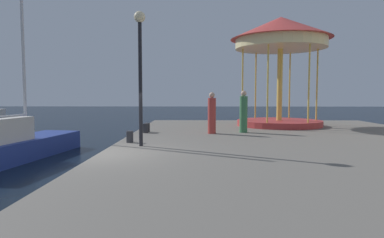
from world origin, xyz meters
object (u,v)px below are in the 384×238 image
object	(u,v)px
bollard_center	(147,127)
bollard_north	(145,128)
bollard_south	(130,137)
person_near_carousel	(212,114)
sailboat_blue	(7,145)
lamp_post_mid_promenade	(140,54)
person_far_corner	(244,113)
carousel	(280,44)

from	to	relation	value
bollard_center	bollard_north	distance (m)	0.35
bollard_south	person_near_carousel	bearing A→B (deg)	43.02
sailboat_blue	bollard_center	xyz separation A→B (m)	(4.70, 2.77, 0.38)
sailboat_blue	bollard_north	world-z (taller)	sailboat_blue
lamp_post_mid_promenade	bollard_center	world-z (taller)	lamp_post_mid_promenade
lamp_post_mid_promenade	person_near_carousel	bearing A→B (deg)	55.53
lamp_post_mid_promenade	bollard_north	world-z (taller)	lamp_post_mid_promenade
sailboat_blue	bollard_south	xyz separation A→B (m)	(4.60, -0.53, 0.38)
person_far_corner	bollard_center	bearing A→B (deg)	178.34
lamp_post_mid_promenade	person_far_corner	world-z (taller)	lamp_post_mid_promenade
lamp_post_mid_promenade	person_far_corner	bearing A→B (deg)	45.98
sailboat_blue	bollard_center	size ratio (longest dim) A/B	19.23
bollard_north	bollard_south	size ratio (longest dim) A/B	1.00
bollard_center	person_near_carousel	distance (m)	2.96
carousel	person_near_carousel	distance (m)	6.23
bollard_south	person_far_corner	bearing A→B (deg)	36.15
bollard_center	person_far_corner	distance (m)	4.29
bollard_center	person_near_carousel	bearing A→B (deg)	-10.90
sailboat_blue	person_far_corner	bearing A→B (deg)	16.47
sailboat_blue	lamp_post_mid_promenade	bearing A→B (deg)	-14.32
bollard_south	person_far_corner	world-z (taller)	person_far_corner
sailboat_blue	bollard_center	bearing A→B (deg)	30.46
person_far_corner	bollard_south	bearing A→B (deg)	-143.85
carousel	lamp_post_mid_promenade	distance (m)	9.51
sailboat_blue	carousel	xyz separation A→B (m)	(11.26, 5.82, 4.47)
sailboat_blue	person_far_corner	world-z (taller)	sailboat_blue
carousel	bollard_center	xyz separation A→B (m)	(-6.55, -3.06, -4.09)
lamp_post_mid_promenade	carousel	bearing A→B (deg)	49.31
lamp_post_mid_promenade	bollard_north	distance (m)	4.63
sailboat_blue	bollard_center	world-z (taller)	sailboat_blue
bollard_center	bollard_south	xyz separation A→B (m)	(-0.10, -3.29, 0.00)
bollard_center	person_far_corner	size ratio (longest dim) A/B	0.22
carousel	lamp_post_mid_promenade	xyz separation A→B (m)	(-6.13, -7.13, -1.37)
lamp_post_mid_promenade	person_near_carousel	xyz separation A→B (m)	(2.42, 3.53, -2.10)
bollard_north	carousel	bearing A→B (deg)	27.38
person_far_corner	person_near_carousel	xyz separation A→B (m)	(-1.40, -0.42, -0.04)
person_near_carousel	person_far_corner	bearing A→B (deg)	16.91
bollard_south	person_far_corner	distance (m)	5.41
lamp_post_mid_promenade	bollard_north	xyz separation A→B (m)	(-0.45, 3.72, -2.72)
bollard_center	sailboat_blue	bearing A→B (deg)	-149.54
bollard_north	person_far_corner	bearing A→B (deg)	3.06
person_far_corner	person_near_carousel	size ratio (longest dim) A/B	1.04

